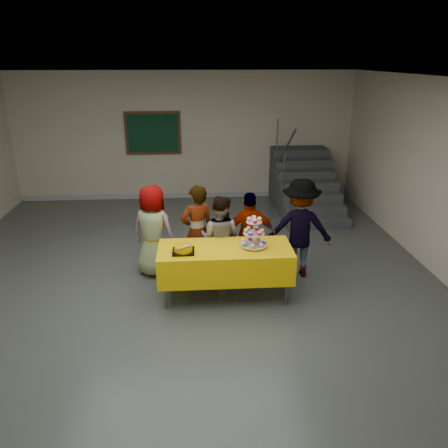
% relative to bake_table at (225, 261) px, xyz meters
% --- Properties ---
extents(room_shell, '(10.00, 10.04, 3.02)m').
position_rel_bake_table_xyz_m(room_shell, '(-0.60, -0.12, 1.57)').
color(room_shell, '#4C514C').
rests_on(room_shell, ground).
extents(bake_table, '(1.88, 0.78, 0.77)m').
position_rel_bake_table_xyz_m(bake_table, '(0.00, 0.00, 0.00)').
color(bake_table, '#595960').
rests_on(bake_table, ground).
extents(cupcake_stand, '(0.38, 0.38, 0.44)m').
position_rel_bake_table_xyz_m(cupcake_stand, '(0.41, 0.01, 0.39)').
color(cupcake_stand, silver).
rests_on(cupcake_stand, bake_table).
extents(bear_cake, '(0.32, 0.36, 0.12)m').
position_rel_bake_table_xyz_m(bear_cake, '(-0.58, -0.10, 0.27)').
color(bear_cake, black).
rests_on(bear_cake, bake_table).
extents(schoolchild_a, '(0.85, 0.72, 1.47)m').
position_rel_bake_table_xyz_m(schoolchild_a, '(-1.06, 0.79, 0.18)').
color(schoolchild_a, slate).
rests_on(schoolchild_a, ground).
extents(schoolchild_b, '(0.63, 0.52, 1.48)m').
position_rel_bake_table_xyz_m(schoolchild_b, '(-0.38, 0.71, 0.19)').
color(schoolchild_b, slate).
rests_on(schoolchild_b, ground).
extents(schoolchild_c, '(0.80, 0.72, 1.35)m').
position_rel_bake_table_xyz_m(schoolchild_c, '(-0.04, 0.57, 0.12)').
color(schoolchild_c, slate).
rests_on(schoolchild_c, ground).
extents(schoolchild_d, '(0.82, 0.36, 1.38)m').
position_rel_bake_table_xyz_m(schoolchild_d, '(0.44, 0.63, 0.13)').
color(schoolchild_d, slate).
rests_on(schoolchild_d, ground).
extents(schoolchild_e, '(1.10, 0.74, 1.57)m').
position_rel_bake_table_xyz_m(schoolchild_e, '(1.21, 0.62, 0.23)').
color(schoolchild_e, slate).
rests_on(schoolchild_e, ground).
extents(staircase, '(1.30, 2.40, 2.04)m').
position_rel_bake_table_xyz_m(staircase, '(2.10, 3.99, -0.07)').
color(staircase, '#424447').
rests_on(staircase, ground).
extents(noticeboard, '(1.30, 0.05, 1.00)m').
position_rel_bake_table_xyz_m(noticeboard, '(-1.35, 4.82, 1.04)').
color(noticeboard, '#472B16').
rests_on(noticeboard, ground).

